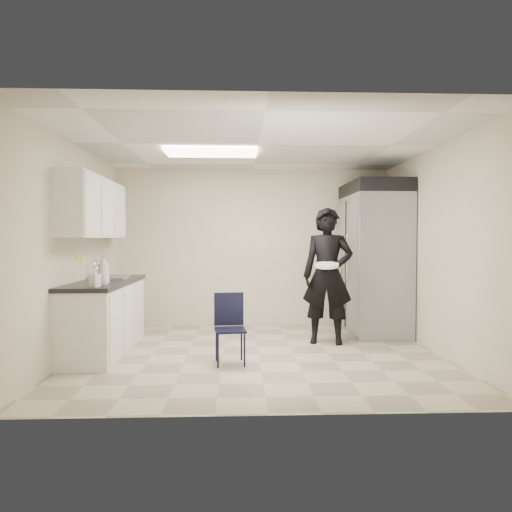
{
  "coord_description": "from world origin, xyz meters",
  "views": [
    {
      "loc": [
        -0.25,
        -5.64,
        1.42
      ],
      "look_at": [
        -0.02,
        0.2,
        1.22
      ],
      "focal_mm": 32.0,
      "sensor_mm": 36.0,
      "label": 1
    }
  ],
  "objects_px": {
    "commercial_fridge": "(373,264)",
    "man_tuxedo": "(328,276)",
    "folding_chair": "(230,330)",
    "lower_counter": "(105,318)"
  },
  "relations": [
    {
      "from": "commercial_fridge",
      "to": "folding_chair",
      "type": "xyz_separation_m",
      "value": [
        -2.17,
        -1.72,
        -0.66
      ]
    },
    {
      "from": "commercial_fridge",
      "to": "folding_chair",
      "type": "distance_m",
      "value": 2.85
    },
    {
      "from": "lower_counter",
      "to": "folding_chair",
      "type": "distance_m",
      "value": 1.73
    },
    {
      "from": "lower_counter",
      "to": "man_tuxedo",
      "type": "bearing_deg",
      "value": 7.1
    },
    {
      "from": "lower_counter",
      "to": "commercial_fridge",
      "type": "distance_m",
      "value": 3.98
    },
    {
      "from": "lower_counter",
      "to": "folding_chair",
      "type": "bearing_deg",
      "value": -21.74
    },
    {
      "from": "folding_chair",
      "to": "man_tuxedo",
      "type": "height_order",
      "value": "man_tuxedo"
    },
    {
      "from": "commercial_fridge",
      "to": "man_tuxedo",
      "type": "bearing_deg",
      "value": -140.13
    },
    {
      "from": "folding_chair",
      "to": "man_tuxedo",
      "type": "relative_size",
      "value": 0.42
    },
    {
      "from": "folding_chair",
      "to": "man_tuxedo",
      "type": "distance_m",
      "value": 1.75
    }
  ]
}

